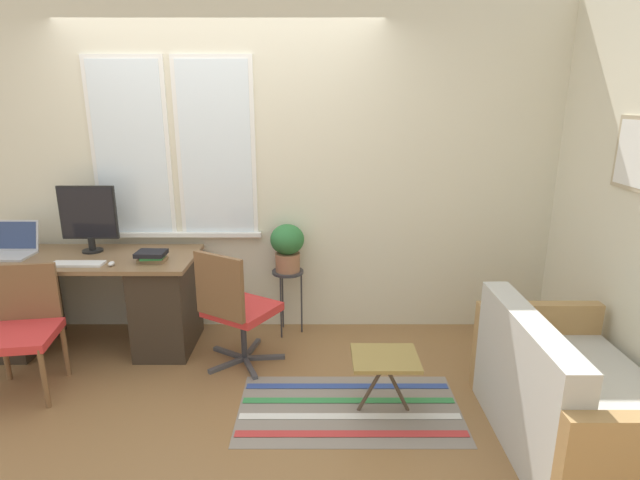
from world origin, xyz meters
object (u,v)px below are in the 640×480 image
keyboard (80,264)px  potted_plant (289,245)px  book_stack (154,256)px  office_chair_swivel (237,307)px  monitor (91,216)px  laptop (15,248)px  plant_stand (290,278)px  folding_stool (387,362)px  mouse (114,263)px  couch_loveseat (574,404)px  desk_chair_wooden (24,326)px

keyboard → potted_plant: potted_plant is taller
book_stack → office_chair_swivel: size_ratio=0.24×
book_stack → monitor: bearing=155.6°
laptop → office_chair_swivel: (1.76, -0.33, -0.34)m
plant_stand → potted_plant: 0.28m
plant_stand → folding_stool: size_ratio=1.35×
potted_plant → laptop: bearing=-174.5°
laptop → mouse: size_ratio=4.83×
monitor → keyboard: (0.03, -0.33, -0.27)m
mouse → plant_stand: size_ratio=0.12×
folding_stool → laptop: bearing=162.0°
couch_loveseat → book_stack: bearing=67.8°
laptop → couch_loveseat: bearing=-18.1°
potted_plant → desk_chair_wooden: bearing=-154.0°
office_chair_swivel → potted_plant: potted_plant is taller
book_stack → laptop: bearing=172.1°
monitor → book_stack: 0.65m
desk_chair_wooden → plant_stand: 1.92m
keyboard → desk_chair_wooden: 0.55m
keyboard → book_stack: size_ratio=1.72×
keyboard → couch_loveseat: couch_loveseat is taller
laptop → plant_stand: (2.11, 0.20, -0.32)m
monitor → office_chair_swivel: size_ratio=0.58×
plant_stand → desk_chair_wooden: bearing=-154.0°
mouse → laptop: bearing=163.5°
laptop → desk_chair_wooden: bearing=-59.0°
keyboard → plant_stand: bearing=16.3°
desk_chair_wooden → folding_stool: 2.41m
desk_chair_wooden → potted_plant: (1.72, 0.84, 0.32)m
couch_loveseat → folding_stool: bearing=71.6°
monitor → mouse: 0.53m
book_stack → plant_stand: 1.09m
mouse → office_chair_swivel: size_ratio=0.07×
mouse → book_stack: book_stack is taller
monitor → potted_plant: monitor is taller
office_chair_swivel → keyboard: bearing=26.5°
office_chair_swivel → potted_plant: size_ratio=2.30×
monitor → keyboard: size_ratio=1.41×
monitor → potted_plant: (1.53, 0.11, -0.26)m
keyboard → couch_loveseat: (3.17, -1.00, -0.49)m
office_chair_swivel → couch_loveseat: office_chair_swivel is taller
book_stack → couch_loveseat: size_ratio=0.17×
couch_loveseat → keyboard: bearing=72.5°
folding_stool → couch_loveseat: bearing=-18.4°
laptop → folding_stool: size_ratio=0.79×
book_stack → folding_stool: 1.87m
keyboard → desk_chair_wooden: (-0.22, -0.40, -0.31)m
monitor → couch_loveseat: bearing=-22.6°
potted_plant → folding_stool: size_ratio=0.96×
laptop → potted_plant: bearing=5.5°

